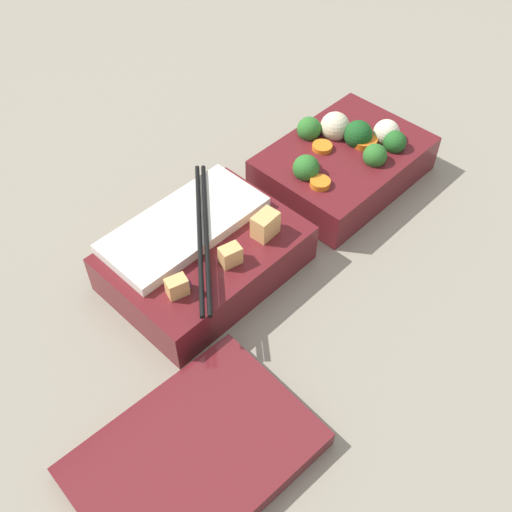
{
  "coord_description": "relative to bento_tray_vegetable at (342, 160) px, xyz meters",
  "views": [
    {
      "loc": [
        0.39,
        0.33,
        0.51
      ],
      "look_at": [
        0.09,
        0.04,
        0.05
      ],
      "focal_mm": 42.0,
      "sensor_mm": 36.0,
      "label": 1
    }
  ],
  "objects": [
    {
      "name": "bento_tray_vegetable",
      "position": [
        0.0,
        0.0,
        0.0
      ],
      "size": [
        0.2,
        0.14,
        0.08
      ],
      "color": "maroon",
      "rests_on": "ground_plane"
    },
    {
      "name": "bento_lid",
      "position": [
        0.38,
        0.15,
        -0.02
      ],
      "size": [
        0.21,
        0.15,
        0.02
      ],
      "primitive_type": "cube",
      "rotation": [
        0.0,
        0.0,
        -0.06
      ],
      "color": "maroon",
      "rests_on": "ground_plane"
    },
    {
      "name": "ground_plane",
      "position": [
        0.11,
        0.0,
        -0.03
      ],
      "size": [
        3.0,
        3.0,
        0.0
      ],
      "primitive_type": "plane",
      "color": "gray"
    },
    {
      "name": "bento_tray_rice",
      "position": [
        0.23,
        -0.01,
        -0.0
      ],
      "size": [
        0.2,
        0.17,
        0.08
      ],
      "color": "maroon",
      "rests_on": "ground_plane"
    }
  ]
}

